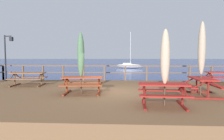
# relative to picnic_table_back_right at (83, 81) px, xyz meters

# --- Properties ---
(ground_plane) EXTENTS (600.00, 600.00, 0.00)m
(ground_plane) POSITION_rel_picnic_table_back_right_xyz_m (1.28, 0.54, -1.21)
(ground_plane) COLOR navy
(wooden_deck) EXTENTS (16.73, 9.19, 0.66)m
(wooden_deck) POSITION_rel_picnic_table_back_right_xyz_m (1.28, 0.54, -0.88)
(wooden_deck) COLOR brown
(wooden_deck) RESTS_ON ground
(railing_waterside_far) EXTENTS (16.53, 0.10, 1.09)m
(railing_waterside_far) POSITION_rel_picnic_table_back_right_xyz_m (1.28, 4.98, 0.18)
(railing_waterside_far) COLOR brown
(railing_waterside_far) RESTS_ON wooden_deck
(picnic_table_back_right) EXTENTS (1.91, 1.50, 0.78)m
(picnic_table_back_right) POSITION_rel_picnic_table_back_right_xyz_m (0.00, 0.00, 0.00)
(picnic_table_back_right) COLOR #993819
(picnic_table_back_right) RESTS_ON wooden_deck
(picnic_table_front_left) EXTENTS (1.70, 1.48, 0.78)m
(picnic_table_front_left) POSITION_rel_picnic_table_back_right_xyz_m (3.20, -2.12, -0.01)
(picnic_table_front_left) COLOR maroon
(picnic_table_front_left) RESTS_ON wooden_deck
(picnic_table_mid_centre) EXTENTS (1.52, 1.91, 0.78)m
(picnic_table_mid_centre) POSITION_rel_picnic_table_back_right_xyz_m (5.25, -0.23, -0.00)
(picnic_table_mid_centre) COLOR maroon
(picnic_table_mid_centre) RESTS_ON wooden_deck
(picnic_table_back_left) EXTENTS (2.02, 1.57, 0.78)m
(picnic_table_back_left) POSITION_rel_picnic_table_back_right_xyz_m (-3.71, 2.29, 0.00)
(picnic_table_back_left) COLOR brown
(picnic_table_back_left) RESTS_ON wooden_deck
(picnic_table_mid_left) EXTENTS (1.94, 1.43, 0.78)m
(picnic_table_mid_left) POSITION_rel_picnic_table_back_right_xyz_m (7.96, 3.44, 0.00)
(picnic_table_mid_left) COLOR maroon
(picnic_table_mid_left) RESTS_ON wooden_deck
(patio_umbrella_short_back) EXTENTS (0.32, 0.32, 2.78)m
(patio_umbrella_short_back) POSITION_rel_picnic_table_back_right_xyz_m (-0.07, -0.04, 1.21)
(patio_umbrella_short_back) COLOR #4C3828
(patio_umbrella_short_back) RESTS_ON wooden_deck
(patio_umbrella_tall_back_right) EXTENTS (0.32, 0.32, 2.61)m
(patio_umbrella_tall_back_right) POSITION_rel_picnic_table_back_right_xyz_m (3.26, -2.09, 1.10)
(patio_umbrella_tall_back_right) COLOR #4C3828
(patio_umbrella_tall_back_right) RESTS_ON wooden_deck
(patio_umbrella_short_front) EXTENTS (0.32, 0.32, 3.19)m
(patio_umbrella_short_front) POSITION_rel_picnic_table_back_right_xyz_m (5.22, -0.18, 1.47)
(patio_umbrella_short_front) COLOR #4C3828
(patio_umbrella_short_front) RESTS_ON wooden_deck
(lamp_post_hooked) EXTENTS (0.68, 0.26, 3.20)m
(lamp_post_hooked) POSITION_rel_picnic_table_back_right_xyz_m (-6.19, 4.39, 1.56)
(lamp_post_hooked) COLOR black
(lamp_post_hooked) RESTS_ON wooden_deck
(sailboat_distant) EXTENTS (6.23, 3.30, 7.72)m
(sailboat_distant) POSITION_rel_picnic_table_back_right_xyz_m (3.21, 33.01, -0.70)
(sailboat_distant) COLOR white
(sailboat_distant) RESTS_ON ground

